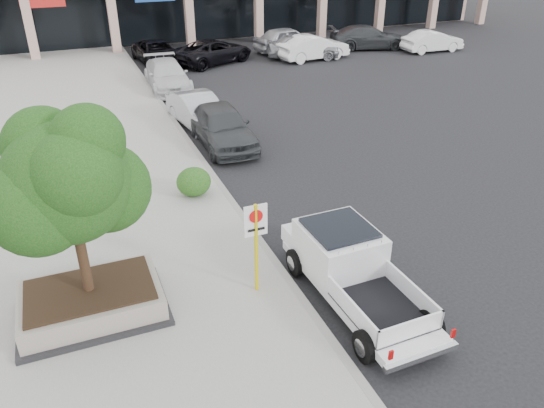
% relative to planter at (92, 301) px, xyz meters
% --- Properties ---
extents(ground, '(120.00, 120.00, 0.00)m').
position_rel_planter_xyz_m(ground, '(6.11, -0.42, -0.48)').
color(ground, black).
rests_on(ground, ground).
extents(sidewalk, '(8.00, 52.00, 0.15)m').
position_rel_planter_xyz_m(sidewalk, '(0.61, 5.58, -0.40)').
color(sidewalk, gray).
rests_on(sidewalk, ground).
extents(curb, '(0.20, 52.00, 0.15)m').
position_rel_planter_xyz_m(curb, '(4.56, 5.58, -0.40)').
color(curb, gray).
rests_on(curb, ground).
extents(planter, '(3.20, 2.20, 0.68)m').
position_rel_planter_xyz_m(planter, '(0.00, 0.00, 0.00)').
color(planter, black).
rests_on(planter, sidewalk).
extents(planter_tree, '(2.90, 2.55, 4.00)m').
position_rel_planter_xyz_m(planter_tree, '(0.13, 0.15, 2.94)').
color(planter_tree, '#311C13').
rests_on(planter_tree, planter).
extents(no_parking_sign, '(0.55, 0.09, 2.30)m').
position_rel_planter_xyz_m(no_parking_sign, '(3.70, -0.57, 1.16)').
color(no_parking_sign, '#DCC30B').
rests_on(no_parking_sign, sidewalk).
extents(hedge, '(1.10, 0.99, 0.93)m').
position_rel_planter_xyz_m(hedge, '(3.58, 4.75, 0.14)').
color(hedge, '#123F13').
rests_on(hedge, sidewalk).
extents(pickup_truck, '(1.98, 5.04, 1.57)m').
position_rel_planter_xyz_m(pickup_truck, '(5.76, -1.71, 0.31)').
color(pickup_truck, white).
rests_on(pickup_truck, ground).
extents(curb_car_a, '(1.88, 4.67, 1.59)m').
position_rel_planter_xyz_m(curb_car_a, '(5.79, 8.84, 0.32)').
color(curb_car_a, '#333639').
rests_on(curb_car_a, ground).
extents(curb_car_b, '(2.04, 4.41, 1.40)m').
position_rel_planter_xyz_m(curb_car_b, '(5.50, 11.22, 0.22)').
color(curb_car_b, '#A5A7AD').
rests_on(curb_car_b, ground).
extents(curb_car_c, '(2.21, 4.99, 1.42)m').
position_rel_planter_xyz_m(curb_car_c, '(5.48, 17.40, 0.24)').
color(curb_car_c, silver).
rests_on(curb_car_c, ground).
extents(curb_car_d, '(2.66, 5.03, 1.35)m').
position_rel_planter_xyz_m(curb_car_d, '(6.09, 23.12, 0.20)').
color(curb_car_d, black).
rests_on(curb_car_d, ground).
extents(lot_car_a, '(4.93, 3.25, 1.56)m').
position_rel_planter_xyz_m(lot_car_a, '(14.94, 20.86, 0.30)').
color(lot_car_a, '#95969C').
rests_on(lot_car_a, ground).
extents(lot_car_b, '(4.77, 2.16, 1.52)m').
position_rel_planter_xyz_m(lot_car_b, '(15.41, 20.41, 0.28)').
color(lot_car_b, white).
rests_on(lot_car_b, ground).
extents(lot_car_c, '(5.67, 3.43, 1.54)m').
position_rel_planter_xyz_m(lot_car_c, '(20.24, 21.83, 0.29)').
color(lot_car_c, '#2D3032').
rests_on(lot_car_c, ground).
extents(lot_car_d, '(5.71, 4.32, 1.44)m').
position_rel_planter_xyz_m(lot_car_d, '(9.29, 21.85, 0.24)').
color(lot_car_d, black).
rests_on(lot_car_d, ground).
extents(lot_car_e, '(4.98, 2.75, 1.60)m').
position_rel_planter_xyz_m(lot_car_e, '(14.82, 23.14, 0.33)').
color(lot_car_e, '#AEB1B7').
rests_on(lot_car_e, ground).
extents(lot_car_f, '(4.17, 1.50, 1.37)m').
position_rel_planter_xyz_m(lot_car_f, '(23.80, 19.46, 0.21)').
color(lot_car_f, white).
rests_on(lot_car_f, ground).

